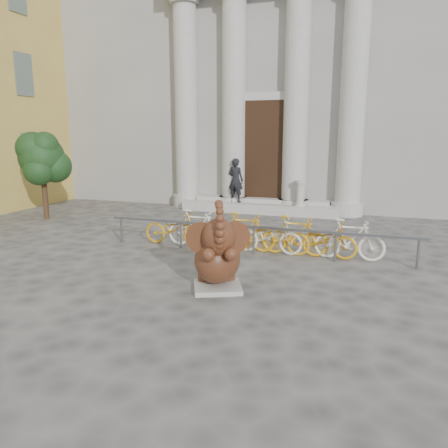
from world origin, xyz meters
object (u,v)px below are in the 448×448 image
(tree, at_px, (42,159))
(pedestrian, at_px, (236,180))
(elephant_statue, at_px, (218,257))
(bike_rack, at_px, (256,233))

(tree, xyz_separation_m, pedestrian, (5.86, 3.65, -0.91))
(elephant_statue, xyz_separation_m, bike_rack, (-0.01, 2.94, -0.16))
(tree, height_order, pedestrian, tree)
(bike_rack, relative_size, tree, 2.63)
(bike_rack, relative_size, pedestrian, 4.72)
(tree, bearing_deg, bike_rack, -12.69)
(elephant_statue, relative_size, pedestrian, 1.07)
(pedestrian, bearing_deg, elephant_statue, 113.67)
(tree, relative_size, pedestrian, 1.79)
(bike_rack, height_order, tree, tree)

